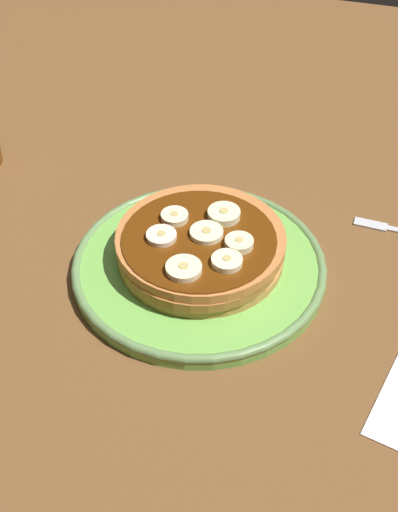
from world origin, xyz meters
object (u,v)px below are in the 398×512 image
at_px(banana_slice_4, 175,217).
at_px(banana_slice_6, 179,268).
at_px(pancake_stack, 200,248).
at_px(plate, 199,266).
at_px(banana_slice_3, 224,215).
at_px(banana_slice_5, 240,241).
at_px(banana_slice_1, 227,262).
at_px(banana_slice_2, 161,236).
at_px(banana_slice_0, 206,233).

height_order(banana_slice_4, banana_slice_6, same).
relative_size(pancake_stack, banana_slice_4, 6.29).
height_order(plate, banana_slice_3, banana_slice_3).
relative_size(banana_slice_3, banana_slice_6, 0.97).
bearing_deg(banana_slice_5, banana_slice_1, -98.59).
height_order(banana_slice_2, banana_slice_3, banana_slice_3).
bearing_deg(banana_slice_6, banana_slice_5, 49.29).
height_order(banana_slice_0, banana_slice_3, banana_slice_3).
xyz_separation_m(banana_slice_1, banana_slice_5, (0.00, 0.03, 0.00)).
bearing_deg(banana_slice_1, plate, 142.24).
bearing_deg(banana_slice_6, banana_slice_0, 79.25).
relative_size(pancake_stack, banana_slice_2, 5.82).
bearing_deg(banana_slice_2, banana_slice_0, 22.99).
relative_size(pancake_stack, banana_slice_1, 5.88).
bearing_deg(pancake_stack, banana_slice_5, 0.41).
relative_size(plate, banana_slice_4, 9.27).
relative_size(plate, banana_slice_6, 7.52).
xyz_separation_m(banana_slice_1, banana_slice_4, (-0.07, 0.05, 0.00)).
height_order(banana_slice_4, banana_slice_5, banana_slice_5).
bearing_deg(plate, banana_slice_4, 146.85).
relative_size(banana_slice_3, banana_slice_5, 1.19).
bearing_deg(banana_slice_2, banana_slice_1, -13.50).
height_order(banana_slice_5, banana_slice_6, banana_slice_5).
xyz_separation_m(pancake_stack, banana_slice_2, (-0.03, -0.01, 0.02)).
bearing_deg(banana_slice_0, banana_slice_5, -4.86).
bearing_deg(banana_slice_6, banana_slice_1, 27.72).
bearing_deg(banana_slice_0, banana_slice_3, 73.75).
relative_size(pancake_stack, banana_slice_0, 5.30).
height_order(pancake_stack, banana_slice_3, banana_slice_3).
distance_m(pancake_stack, banana_slice_3, 0.04).
distance_m(banana_slice_1, banana_slice_6, 0.04).
distance_m(banana_slice_0, banana_slice_3, 0.03).
xyz_separation_m(pancake_stack, banana_slice_3, (0.01, 0.03, 0.02)).
bearing_deg(banana_slice_4, banana_slice_3, 20.16).
bearing_deg(plate, banana_slice_0, 50.07).
bearing_deg(banana_slice_1, banana_slice_4, 144.35).
bearing_deg(banana_slice_6, pancake_stack, 85.03).
height_order(banana_slice_1, banana_slice_4, same).
bearing_deg(plate, banana_slice_1, -37.76).
relative_size(banana_slice_0, banana_slice_3, 0.99).
bearing_deg(banana_slice_6, plate, 84.23).
relative_size(banana_slice_0, banana_slice_4, 1.19).
xyz_separation_m(plate, banana_slice_1, (0.03, -0.03, 0.04)).
relative_size(banana_slice_2, banana_slice_4, 1.08).
bearing_deg(pancake_stack, banana_slice_0, 28.43).
height_order(pancake_stack, banana_slice_4, banana_slice_4).
bearing_deg(banana_slice_0, plate, -129.93).
bearing_deg(banana_slice_1, banana_slice_3, 107.65).
xyz_separation_m(plate, banana_slice_3, (0.01, 0.04, 0.04)).
relative_size(plate, banana_slice_2, 8.57).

